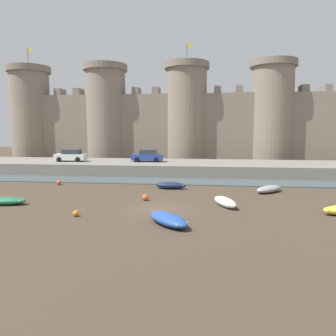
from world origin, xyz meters
name	(u,v)px	position (x,y,z in m)	size (l,w,h in m)	color
ground_plane	(158,208)	(0.00, 0.00, 0.00)	(160.00, 160.00, 0.00)	#423528
water_channel	(175,181)	(0.00, 12.43, 0.05)	(80.00, 4.50, 0.10)	#47565B
quay_road	(180,168)	(0.00, 19.68, 0.74)	(66.03, 10.00, 1.48)	slate
castle	(186,119)	(0.00, 30.97, 7.48)	(61.28, 7.25, 19.40)	gray
rowboat_near_channel_right	(171,185)	(0.04, 8.00, 0.35)	(2.94, 1.09, 0.67)	#141E3D
rowboat_midflat_centre	(2,201)	(-12.01, -0.24, 0.31)	(3.84, 1.57, 0.59)	#1E6B47
rowboat_near_channel_left	(225,202)	(4.89, 1.22, 0.36)	(2.09, 3.13, 0.70)	silver
rowboat_midflat_right	(269,189)	(9.14, 7.31, 0.33)	(3.15, 3.24, 0.63)	gray
rowboat_foreground_centre	(168,219)	(1.25, -4.00, 0.36)	(3.37, 3.70, 0.69)	#234793
mooring_buoy_off_centre	(145,197)	(-1.41, 2.58, 0.25)	(0.50, 0.50, 0.50)	#E04C1E
mooring_buoy_mid_mud	(76,213)	(-5.04, -2.84, 0.20)	(0.39, 0.39, 0.39)	orange
mooring_buoy_near_shore	(59,183)	(-11.83, 8.99, 0.23)	(0.47, 0.47, 0.47)	#E04C1E
car_quay_west	(148,156)	(-4.38, 19.66, 2.26)	(4.18, 2.03, 1.62)	#263F99
car_quay_centre_west	(71,156)	(-14.72, 18.87, 2.26)	(4.18, 2.03, 1.62)	silver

